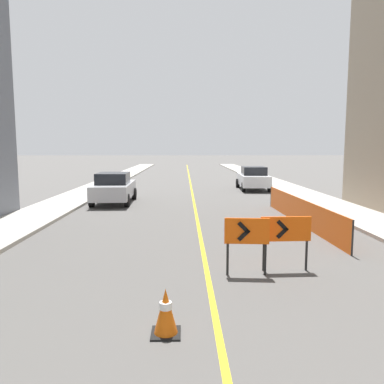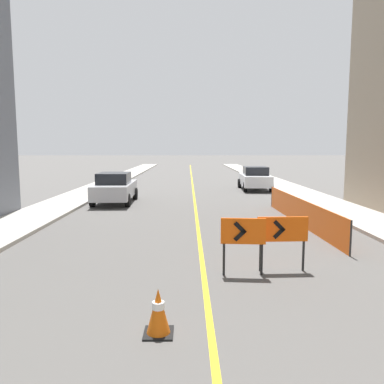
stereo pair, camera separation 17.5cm
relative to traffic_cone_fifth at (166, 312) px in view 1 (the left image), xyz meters
The scene contains 9 objects.
lane_stripe 22.64m from the traffic_cone_fifth, 87.94° to the left, with size 0.12×69.78×0.01m.
sidewalk_left 23.37m from the traffic_cone_fifth, 104.54° to the left, with size 2.36×69.78×0.13m.
sidewalk_right 23.83m from the traffic_cone_fifth, 71.68° to the left, with size 2.36×69.78×0.13m.
traffic_cone_fifth is the anchor object (origin of this frame).
arrow_barricade_primary 3.22m from the traffic_cone_fifth, 57.77° to the left, with size 1.00×0.14×1.30m.
arrow_barricade_secondary 4.01m from the traffic_cone_fifth, 48.28° to the left, with size 1.18×0.11×1.28m.
safety_mesh_fence 9.53m from the traffic_cone_fifth, 60.80° to the left, with size 0.24×8.50×0.98m.
parked_car_curb_near 14.24m from the traffic_cone_fifth, 103.57° to the left, with size 1.95×4.34×1.59m.
parked_car_curb_mid 20.54m from the traffic_cone_fifth, 75.83° to the left, with size 1.99×4.37×1.59m.
Camera 1 is at (-0.53, 6.79, 2.86)m, focal length 35.00 mm.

